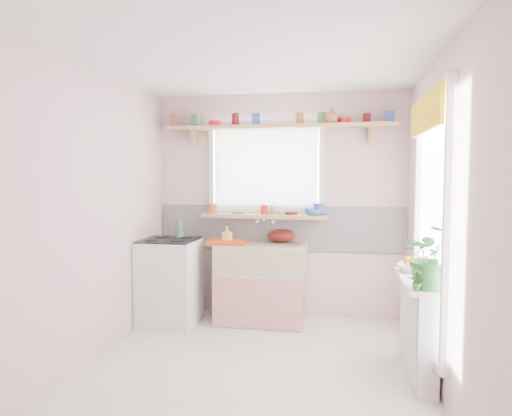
# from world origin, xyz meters

# --- Properties ---
(room) EXTENTS (3.20, 3.20, 3.20)m
(room) POSITION_xyz_m (0.66, 0.86, 1.37)
(room) COLOR white
(room) RESTS_ON ground
(sink_unit) EXTENTS (0.95, 0.65, 1.11)m
(sink_unit) POSITION_xyz_m (-0.15, 1.29, 0.43)
(sink_unit) COLOR white
(sink_unit) RESTS_ON ground
(cooker) EXTENTS (0.58, 0.58, 0.93)m
(cooker) POSITION_xyz_m (-1.10, 1.05, 0.46)
(cooker) COLOR white
(cooker) RESTS_ON ground
(radiator_ledge) EXTENTS (0.22, 0.95, 0.78)m
(radiator_ledge) POSITION_xyz_m (1.30, 0.20, 0.40)
(radiator_ledge) COLOR white
(radiator_ledge) RESTS_ON ground
(windowsill) EXTENTS (1.40, 0.22, 0.04)m
(windowsill) POSITION_xyz_m (-0.15, 1.48, 1.14)
(windowsill) COLOR tan
(windowsill) RESTS_ON room
(pine_shelf) EXTENTS (2.52, 0.24, 0.04)m
(pine_shelf) POSITION_xyz_m (0.00, 1.47, 2.12)
(pine_shelf) COLOR tan
(pine_shelf) RESTS_ON room
(shelf_crockery) EXTENTS (2.47, 0.11, 0.12)m
(shelf_crockery) POSITION_xyz_m (-0.00, 1.47, 2.20)
(shelf_crockery) COLOR #A55133
(shelf_crockery) RESTS_ON pine_shelf
(sill_crockery) EXTENTS (1.35, 0.11, 0.12)m
(sill_crockery) POSITION_xyz_m (-0.15, 1.48, 1.22)
(sill_crockery) COLOR #A55133
(sill_crockery) RESTS_ON windowsill
(dish_tray) EXTENTS (0.42, 0.32, 0.04)m
(dish_tray) POSITION_xyz_m (-0.53, 1.26, 0.87)
(dish_tray) COLOR #E64114
(dish_tray) RESTS_ON sink_unit
(colander) EXTENTS (0.42, 0.42, 0.14)m
(colander) POSITION_xyz_m (0.05, 1.50, 0.92)
(colander) COLOR #59120F
(colander) RESTS_ON sink_unit
(jade_plant) EXTENTS (0.44, 0.38, 0.47)m
(jade_plant) POSITION_xyz_m (1.33, -0.11, 1.01)
(jade_plant) COLOR #2D7130
(jade_plant) RESTS_ON radiator_ledge
(fruit_bowl) EXTENTS (0.33, 0.33, 0.07)m
(fruit_bowl) POSITION_xyz_m (1.29, 0.46, 0.81)
(fruit_bowl) COLOR silver
(fruit_bowl) RESTS_ON radiator_ledge
(herb_pot) EXTENTS (0.12, 0.09, 0.21)m
(herb_pot) POSITION_xyz_m (1.21, -0.20, 0.88)
(herb_pot) COLOR #35702D
(herb_pot) RESTS_ON radiator_ledge
(soap_bottle_sink) EXTENTS (0.10, 0.10, 0.19)m
(soap_bottle_sink) POSITION_xyz_m (-0.53, 1.27, 0.95)
(soap_bottle_sink) COLOR #E8E967
(soap_bottle_sink) RESTS_ON sink_unit
(sill_cup) EXTENTS (0.15, 0.15, 0.10)m
(sill_cup) POSITION_xyz_m (-0.04, 1.54, 1.21)
(sill_cup) COLOR beige
(sill_cup) RESTS_ON windowsill
(sill_bowl) EXTENTS (0.29, 0.29, 0.07)m
(sill_bowl) POSITION_xyz_m (0.40, 1.45, 1.19)
(sill_bowl) COLOR #366FAF
(sill_bowl) RESTS_ON windowsill
(shelf_vase) EXTENTS (0.15, 0.15, 0.16)m
(shelf_vase) POSITION_xyz_m (0.58, 1.41, 2.22)
(shelf_vase) COLOR #975D2E
(shelf_vase) RESTS_ON pine_shelf
(cooker_bottle) EXTENTS (0.11, 0.11, 0.24)m
(cooker_bottle) POSITION_xyz_m (-1.04, 1.17, 1.03)
(cooker_bottle) COLOR #3A754C
(cooker_bottle) RESTS_ON cooker
(fruit) EXTENTS (0.20, 0.14, 0.10)m
(fruit) POSITION_xyz_m (1.30, 0.46, 0.87)
(fruit) COLOR orange
(fruit) RESTS_ON fruit_bowl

